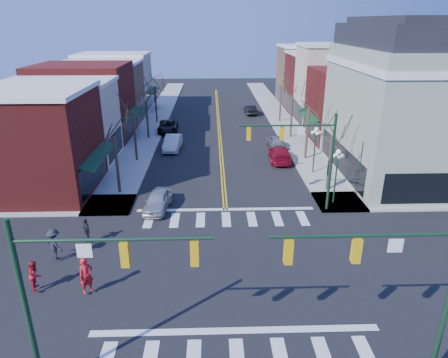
{
  "coord_description": "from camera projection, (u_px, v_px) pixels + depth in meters",
  "views": [
    {
      "loc": [
        -0.94,
        -18.71,
        12.95
      ],
      "look_at": [
        -0.14,
        6.84,
        2.8
      ],
      "focal_mm": 32.0,
      "sensor_mm": 36.0,
      "label": 1
    }
  ],
  "objects": [
    {
      "name": "bldg_left_brick_a",
      "position": [
        26.0,
        144.0,
        31.17
      ],
      "size": [
        10.0,
        8.5,
        8.0
      ],
      "primitive_type": "cube",
      "color": "maroon",
      "rests_on": "ground"
    },
    {
      "name": "bldg_left_stucco_a",
      "position": [
        61.0,
        123.0,
        38.46
      ],
      "size": [
        10.0,
        7.0,
        7.5
      ],
      "primitive_type": "cube",
      "color": "#BEB59D",
      "rests_on": "ground"
    },
    {
      "name": "tree_right_d",
      "position": [
        280.0,
        104.0,
        54.02
      ],
      "size": [
        0.24,
        0.24,
        4.97
      ],
      "primitive_type": "cylinder",
      "color": "#382B21",
      "rests_on": "ground"
    },
    {
      "name": "tree_right_c",
      "position": [
        291.0,
        118.0,
        46.62
      ],
      "size": [
        0.24,
        0.24,
        4.83
      ],
      "primitive_type": "cylinder",
      "color": "#382B21",
      "rests_on": "ground"
    },
    {
      "name": "bldg_right_tan",
      "position": [
        310.0,
        75.0,
        66.49
      ],
      "size": [
        10.0,
        8.0,
        9.0
      ],
      "primitive_type": "cube",
      "color": "olive",
      "rests_on": "ground"
    },
    {
      "name": "car_left_near",
      "position": [
        158.0,
        201.0,
        29.22
      ],
      "size": [
        2.08,
        4.18,
        1.37
      ],
      "primitive_type": "imported",
      "rotation": [
        0.0,
        0.0,
        -0.12
      ],
      "color": "silver",
      "rests_on": "ground"
    },
    {
      "name": "tree_left_a",
      "position": [
        117.0,
        166.0,
        31.28
      ],
      "size": [
        0.24,
        0.24,
        4.76
      ],
      "primitive_type": "cylinder",
      "color": "#382B21",
      "rests_on": "ground"
    },
    {
      "name": "tree_right_b",
      "position": [
        307.0,
        134.0,
        39.12
      ],
      "size": [
        0.24,
        0.24,
        5.18
      ],
      "primitive_type": "cylinder",
      "color": "#382B21",
      "rests_on": "ground"
    },
    {
      "name": "bldg_right_stucco",
      "position": [
        337.0,
        86.0,
        51.91
      ],
      "size": [
        10.0,
        7.0,
        10.0
      ],
      "primitive_type": "cube",
      "color": "#BEB59D",
      "rests_on": "ground"
    },
    {
      "name": "traffic_mast_far_right",
      "position": [
        306.0,
        149.0,
        27.48
      ],
      "size": [
        6.6,
        0.28,
        7.2
      ],
      "color": "#14331E",
      "rests_on": "ground"
    },
    {
      "name": "bldg_left_tan",
      "position": [
        103.0,
        93.0,
        53.5
      ],
      "size": [
        10.0,
        7.5,
        7.8
      ],
      "primitive_type": "cube",
      "color": "olive",
      "rests_on": "ground"
    },
    {
      "name": "pedestrian_dark_a",
      "position": [
        86.0,
        230.0,
        24.64
      ],
      "size": [
        0.85,
        0.94,
        1.53
      ],
      "primitive_type": "imported",
      "rotation": [
        0.0,
        0.0,
        -0.91
      ],
      "color": "#22212A",
      "rests_on": "sidewalk_left"
    },
    {
      "name": "tree_left_c",
      "position": [
        147.0,
        120.0,
        46.18
      ],
      "size": [
        0.24,
        0.24,
        4.55
      ],
      "primitive_type": "cylinder",
      "color": "#382B21",
      "rests_on": "ground"
    },
    {
      "name": "traffic_mast_near_left",
      "position": [
        77.0,
        284.0,
        13.41
      ],
      "size": [
        6.6,
        0.28,
        7.2
      ],
      "color": "#14331E",
      "rests_on": "ground"
    },
    {
      "name": "tree_right_a",
      "position": [
        329.0,
        164.0,
        31.79
      ],
      "size": [
        0.24,
        0.24,
        4.62
      ],
      "primitive_type": "cylinder",
      "color": "#382B21",
      "rests_on": "ground"
    },
    {
      "name": "pedestrian_red_a",
      "position": [
        86.0,
        275.0,
        19.92
      ],
      "size": [
        0.84,
        0.8,
        1.93
      ],
      "primitive_type": "imported",
      "rotation": [
        0.0,
        0.0,
        0.68
      ],
      "color": "red",
      "rests_on": "sidewalk_left"
    },
    {
      "name": "bldg_left_brick_b",
      "position": [
        85.0,
        102.0,
        45.71
      ],
      "size": [
        10.0,
        9.0,
        8.5
      ],
      "primitive_type": "cube",
      "color": "maroon",
      "rests_on": "ground"
    },
    {
      "name": "lamppost_corner",
      "position": [
        337.0,
        167.0,
        29.22
      ],
      "size": [
        0.36,
        0.36,
        4.33
      ],
      "color": "#14331E",
      "rests_on": "ground"
    },
    {
      "name": "pedestrian_red_b",
      "position": [
        35.0,
        275.0,
        20.24
      ],
      "size": [
        0.79,
        0.91,
        1.62
      ],
      "primitive_type": "imported",
      "rotation": [
        0.0,
        0.0,
        1.82
      ],
      "color": "#A81123",
      "rests_on": "sidewalk_left"
    },
    {
      "name": "sidewalk_right",
      "position": [
        306.0,
        155.0,
        40.99
      ],
      "size": [
        3.5,
        70.0,
        0.15
      ],
      "primitive_type": "cube",
      "color": "#9E9B93",
      "rests_on": "ground"
    },
    {
      "name": "car_right_mid",
      "position": [
        276.0,
        141.0,
        43.57
      ],
      "size": [
        1.74,
        4.07,
        1.37
      ],
      "primitive_type": "imported",
      "rotation": [
        0.0,
        0.0,
        3.17
      ],
      "color": "#A2A2A6",
      "rests_on": "ground"
    },
    {
      "name": "pedestrian_dark_b",
      "position": [
        54.0,
        244.0,
        22.75
      ],
      "size": [
        1.4,
        1.3,
        1.89
      ],
      "primitive_type": "imported",
      "rotation": [
        0.0,
        0.0,
        2.49
      ],
      "color": "black",
      "rests_on": "sidewalk_left"
    },
    {
      "name": "tree_left_d",
      "position": [
        156.0,
        105.0,
        53.55
      ],
      "size": [
        0.24,
        0.24,
        4.9
      ],
      "primitive_type": "cylinder",
      "color": "#382B21",
      "rests_on": "ground"
    },
    {
      "name": "ground",
      "position": [
        230.0,
        271.0,
        22.18
      ],
      "size": [
        160.0,
        160.0,
        0.0
      ],
      "primitive_type": "plane",
      "color": "black",
      "rests_on": "ground"
    },
    {
      "name": "car_right_far",
      "position": [
        250.0,
        110.0,
        59.26
      ],
      "size": [
        1.75,
        4.19,
        1.35
      ],
      "primitive_type": "imported",
      "rotation": [
        0.0,
        0.0,
        3.22
      ],
      "color": "black",
      "rests_on": "ground"
    },
    {
      "name": "traffic_mast_near_right",
      "position": [
        402.0,
        278.0,
        13.73
      ],
      "size": [
        6.6,
        0.28,
        7.2
      ],
      "color": "#14331E",
      "rests_on": "ground"
    },
    {
      "name": "car_left_mid",
      "position": [
        173.0,
        143.0,
        42.89
      ],
      "size": [
        1.87,
        4.69,
        1.52
      ],
      "primitive_type": "imported",
      "rotation": [
        0.0,
        0.0,
        -0.06
      ],
      "color": "silver",
      "rests_on": "ground"
    },
    {
      "name": "lamppost_midblock",
      "position": [
        315.0,
        142.0,
        35.26
      ],
      "size": [
        0.36,
        0.36,
        4.33
      ],
      "color": "#14331E",
      "rests_on": "ground"
    },
    {
      "name": "bldg_left_stucco_b",
      "position": [
        116.0,
        83.0,
        60.63
      ],
      "size": [
        10.0,
        8.0,
        8.2
      ],
      "primitive_type": "cube",
      "color": "#BEB59D",
      "rests_on": "ground"
    },
    {
      "name": "sidewalk_left",
      "position": [
        135.0,
        157.0,
        40.48
      ],
      "size": [
        3.5,
        70.0,
        0.15
      ],
      "primitive_type": "cube",
      "color": "#9E9B93",
      "rests_on": "ground"
    },
    {
      "name": "victorian_corner",
      "position": [
        418.0,
        101.0,
        33.68
      ],
      "size": [
        12.25,
        14.25,
        13.3
      ],
      "color": "gray",
      "rests_on": "ground"
    },
    {
      "name": "tree_left_b",
      "position": [
        135.0,
        136.0,
        38.66
      ],
      "size": [
        0.24,
        0.24,
        5.04
      ],
      "primitive_type": "cylinder",
      "color": "#382B21",
      "rests_on": "ground"
    },
    {
      "name": "car_left_far",
      "position": [
        168.0,
        127.0,
        49.66
      ],
      "size": [
        2.5,
        5.16,
        1.41
      ],
      "primitive_type": "imported",
      "rotation": [
        0.0,
        0.0,
        0.03
      ],
      "color": "black",
      "rests_on": "ground"
    },
    {
      "name": "car_right_near",
      "position": [
        280.0,
        154.0,
        39.42
      ],
      "size": [
        2.34,
        5.13,
        1.45
      ],
      "primitive_type": "imported",
      "rotation": [
        0.0,
        0.0,
        3.08
      ],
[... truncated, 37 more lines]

